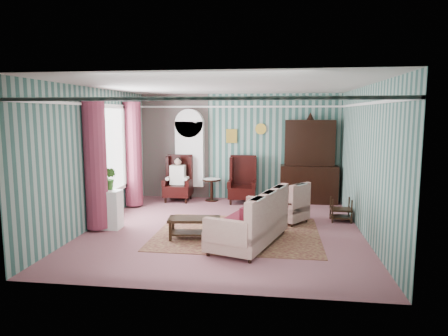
# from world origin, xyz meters

# --- Properties ---
(floor) EXTENTS (6.00, 6.00, 0.00)m
(floor) POSITION_xyz_m (0.00, 0.00, 0.00)
(floor) COLOR #925560
(floor) RESTS_ON ground
(room_shell) EXTENTS (5.53, 6.02, 2.91)m
(room_shell) POSITION_xyz_m (-0.62, 0.18, 2.01)
(room_shell) COLOR #345E55
(room_shell) RESTS_ON ground
(bookcase) EXTENTS (0.80, 0.28, 2.24)m
(bookcase) POSITION_xyz_m (-1.35, 2.84, 1.12)
(bookcase) COLOR white
(bookcase) RESTS_ON floor
(dresser_hutch) EXTENTS (1.50, 0.56, 2.36)m
(dresser_hutch) POSITION_xyz_m (1.90, 2.72, 1.18)
(dresser_hutch) COLOR black
(dresser_hutch) RESTS_ON floor
(wingback_left) EXTENTS (0.76, 0.80, 1.25)m
(wingback_left) POSITION_xyz_m (-1.60, 2.45, 0.62)
(wingback_left) COLOR black
(wingback_left) RESTS_ON floor
(wingback_right) EXTENTS (0.76, 0.80, 1.25)m
(wingback_right) POSITION_xyz_m (0.15, 2.45, 0.62)
(wingback_right) COLOR black
(wingback_right) RESTS_ON floor
(seated_woman) EXTENTS (0.44, 0.40, 1.18)m
(seated_woman) POSITION_xyz_m (-1.60, 2.45, 0.59)
(seated_woman) COLOR beige
(seated_woman) RESTS_ON floor
(round_side_table) EXTENTS (0.50, 0.50, 0.60)m
(round_side_table) POSITION_xyz_m (-0.70, 2.60, 0.30)
(round_side_table) COLOR black
(round_side_table) RESTS_ON floor
(nest_table) EXTENTS (0.45, 0.38, 0.54)m
(nest_table) POSITION_xyz_m (2.47, 0.90, 0.27)
(nest_table) COLOR black
(nest_table) RESTS_ON floor
(plant_stand) EXTENTS (0.55, 0.35, 0.80)m
(plant_stand) POSITION_xyz_m (-2.40, -0.30, 0.40)
(plant_stand) COLOR white
(plant_stand) RESTS_ON floor
(rug) EXTENTS (3.20, 2.60, 0.01)m
(rug) POSITION_xyz_m (0.30, -0.30, 0.01)
(rug) COLOR #53221B
(rug) RESTS_ON floor
(sofa) EXTENTS (1.53, 2.21, 1.10)m
(sofa) POSITION_xyz_m (0.56, -0.90, 0.55)
(sofa) COLOR beige
(sofa) RESTS_ON floor
(floral_armchair) EXTENTS (1.12, 1.10, 0.96)m
(floral_armchair) POSITION_xyz_m (1.33, 0.66, 0.48)
(floral_armchair) COLOR #B8B38E
(floral_armchair) RESTS_ON floor
(coffee_table) EXTENTS (1.02, 0.57, 0.41)m
(coffee_table) POSITION_xyz_m (-0.48, -0.75, 0.20)
(coffee_table) COLOR black
(coffee_table) RESTS_ON floor
(potted_plant_a) EXTENTS (0.44, 0.41, 0.40)m
(potted_plant_a) POSITION_xyz_m (-2.48, -0.37, 1.00)
(potted_plant_a) COLOR #184B17
(potted_plant_a) RESTS_ON plant_stand
(potted_plant_b) EXTENTS (0.30, 0.27, 0.46)m
(potted_plant_b) POSITION_xyz_m (-2.36, -0.21, 1.03)
(potted_plant_b) COLOR #245219
(potted_plant_b) RESTS_ON plant_stand
(potted_plant_c) EXTENTS (0.24, 0.24, 0.40)m
(potted_plant_c) POSITION_xyz_m (-2.49, -0.30, 1.00)
(potted_plant_c) COLOR #164718
(potted_plant_c) RESTS_ON plant_stand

